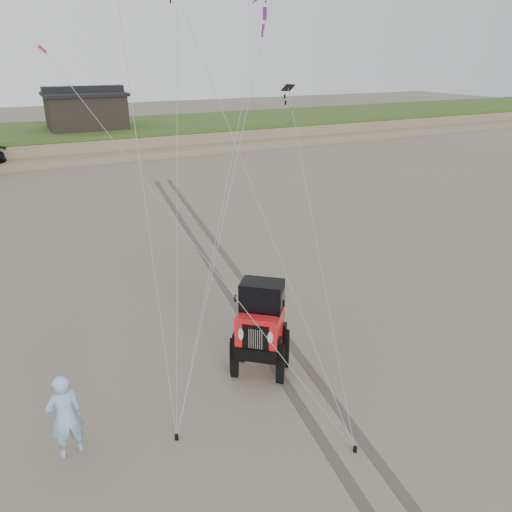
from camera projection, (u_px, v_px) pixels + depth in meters
The scene contains 8 objects.
ground at pixel (284, 416), 11.04m from camera, with size 160.00×160.00×0.00m, color #6B6054.
dune_ridge at pixel (64, 140), 41.82m from camera, with size 160.00×14.25×1.73m.
cabin at pixel (85, 109), 41.33m from camera, with size 6.40×5.40×3.35m.
jeep at pixel (260, 339), 12.20m from camera, with size 2.25×5.21×1.94m, color red, non-canonical shape.
man at pixel (65, 416), 9.68m from camera, with size 0.67×0.44×1.84m, color #8FA5DE.
stake_main at pixel (177, 437), 10.35m from camera, with size 0.08×0.08×0.12m, color black.
stake_aux at pixel (355, 449), 10.03m from camera, with size 0.08×0.08×0.12m, color black.
tire_tracks at pixel (224, 270), 18.50m from camera, with size 5.22×29.74×0.01m.
Camera 1 is at (-4.54, -7.68, 7.43)m, focal length 35.00 mm.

